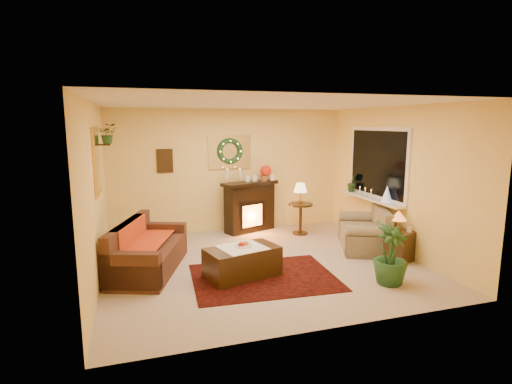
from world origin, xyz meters
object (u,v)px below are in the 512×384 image
object	(u,v)px
loveseat	(364,226)
fireplace	(250,206)
side_table_round	(300,219)
sofa	(149,244)
coffee_table	(242,263)
end_table_square	(399,245)

from	to	relation	value
loveseat	fireplace	bearing A→B (deg)	156.28
loveseat	side_table_round	world-z (taller)	loveseat
sofa	coffee_table	xyz separation A→B (m)	(1.33, -0.69, -0.22)
fireplace	end_table_square	world-z (taller)	fireplace
side_table_round	end_table_square	bearing A→B (deg)	-65.10
fireplace	end_table_square	size ratio (longest dim) A/B	2.18
sofa	end_table_square	xyz separation A→B (m)	(4.05, -0.76, -0.16)
coffee_table	end_table_square	bearing A→B (deg)	-16.46
fireplace	side_table_round	bearing A→B (deg)	-50.73
sofa	coffee_table	distance (m)	1.51
loveseat	side_table_round	distance (m)	1.44
side_table_round	coffee_table	world-z (taller)	side_table_round
sofa	coffee_table	size ratio (longest dim) A/B	1.69
coffee_table	loveseat	bearing A→B (deg)	0.60
coffee_table	sofa	bearing A→B (deg)	137.67
fireplace	end_table_square	xyz separation A→B (m)	(1.88, -2.56, -0.28)
end_table_square	coffee_table	distance (m)	2.73
sofa	end_table_square	size ratio (longest dim) A/B	3.62
end_table_square	fireplace	bearing A→B (deg)	126.28
loveseat	side_table_round	bearing A→B (deg)	143.71
sofa	fireplace	world-z (taller)	fireplace
fireplace	loveseat	bearing A→B (deg)	-67.33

